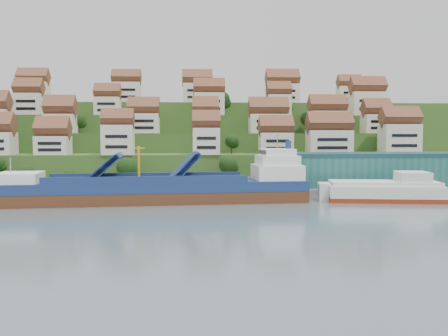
{
  "coord_description": "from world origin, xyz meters",
  "views": [
    {
      "loc": [
        -2.5,
        -129.06,
        18.02
      ],
      "look_at": [
        6.74,
        14.0,
        8.0
      ],
      "focal_mm": 40.0,
      "sensor_mm": 36.0,
      "label": 1
    }
  ],
  "objects": [
    {
      "name": "hillside_village",
      "position": [
        3.74,
        60.61,
        24.44
      ],
      "size": [
        155.52,
        63.94,
        28.71
      ],
      "color": "silver",
      "rests_on": "ground"
    },
    {
      "name": "hillside_trees",
      "position": [
        -14.33,
        44.43,
        16.73
      ],
      "size": [
        142.4,
        62.99,
        31.46
      ],
      "color": "#193712",
      "rests_on": "ground"
    },
    {
      "name": "hillside",
      "position": [
        0.0,
        103.55,
        10.66
      ],
      "size": [
        260.0,
        128.0,
        31.0
      ],
      "color": "#2D4C1E",
      "rests_on": "ground"
    },
    {
      "name": "ground",
      "position": [
        0.0,
        0.0,
        0.0
      ],
      "size": [
        300.0,
        300.0,
        0.0
      ],
      "primitive_type": "plane",
      "color": "slate",
      "rests_on": "ground"
    },
    {
      "name": "flagpole",
      "position": [
        18.11,
        10.0,
        6.88
      ],
      "size": [
        1.28,
        0.16,
        8.0
      ],
      "color": "gray",
      "rests_on": "quay"
    },
    {
      "name": "quay",
      "position": [
        20.0,
        15.0,
        1.1
      ],
      "size": [
        180.0,
        14.0,
        2.2
      ],
      "primitive_type": "cube",
      "color": "gray",
      "rests_on": "ground"
    },
    {
      "name": "warehouse",
      "position": [
        52.0,
        17.0,
        7.2
      ],
      "size": [
        60.0,
        15.0,
        10.0
      ],
      "primitive_type": "cube",
      "color": "#25645F",
      "rests_on": "quay"
    },
    {
      "name": "second_ship",
      "position": [
        49.05,
        -0.4,
        2.58
      ],
      "size": [
        30.76,
        14.97,
        8.56
      ],
      "rotation": [
        0.0,
        0.0,
        -0.14
      ],
      "color": "maroon",
      "rests_on": "ground"
    },
    {
      "name": "cargo_ship",
      "position": [
        -9.91,
        0.47,
        3.34
      ],
      "size": [
        79.85,
        18.05,
        17.57
      ],
      "rotation": [
        0.0,
        0.0,
        0.07
      ],
      "color": "#542E19",
      "rests_on": "ground"
    }
  ]
}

